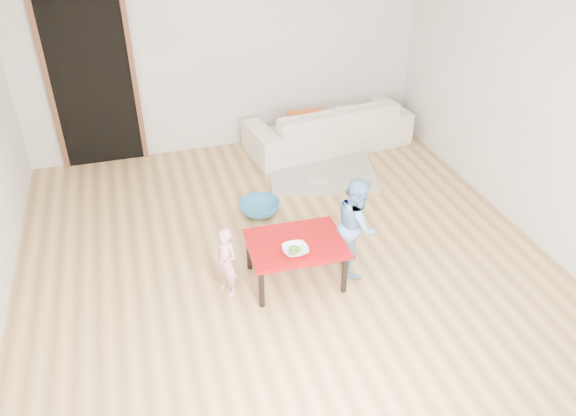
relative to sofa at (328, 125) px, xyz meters
name	(u,v)px	position (x,y,z in m)	size (l,w,h in m)	color
floor	(282,253)	(-1.21, -2.05, -0.31)	(5.00, 5.00, 0.01)	#9D7243
back_wall	(225,48)	(-1.21, 0.45, 0.99)	(5.00, 0.02, 2.60)	silver
right_wall	(531,101)	(1.29, -2.05, 0.99)	(0.02, 5.00, 2.60)	silver
doorway	(92,83)	(-2.81, 0.43, 0.72)	(1.02, 0.08, 2.11)	brown
sofa	(328,125)	(0.00, 0.00, 0.00)	(2.12, 0.83, 0.62)	white
cushion	(310,121)	(-0.30, -0.14, 0.16)	(0.49, 0.43, 0.13)	#DE5418
red_table	(296,261)	(-1.20, -2.47, -0.10)	(0.85, 0.64, 0.42)	#99080B
bowl	(295,250)	(-1.25, -2.61, 0.14)	(0.22, 0.22, 0.05)	white
broccoli	(295,250)	(-1.25, -2.61, 0.14)	(0.12, 0.12, 0.06)	#2D5919
child_pink	(226,262)	(-1.83, -2.46, 0.02)	(0.24, 0.16, 0.66)	pink
child_blue	(357,225)	(-0.62, -2.44, 0.16)	(0.46, 0.36, 0.95)	#6191E2
basin	(259,208)	(-1.25, -1.30, -0.24)	(0.44, 0.44, 0.14)	teal
blanket	(321,170)	(-0.31, -0.64, -0.28)	(1.25, 1.04, 0.06)	#B2AE9D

